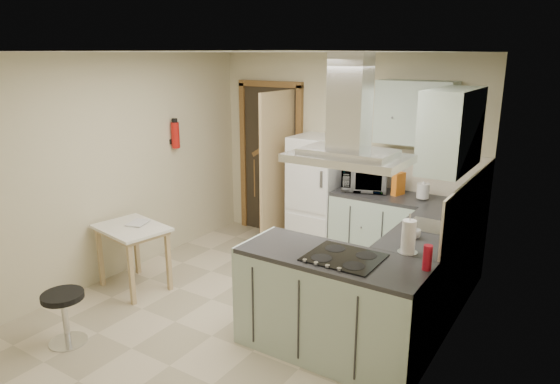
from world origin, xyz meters
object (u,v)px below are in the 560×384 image
Objects in this scene: extractor_hood at (348,158)px; drop_leaf_table at (134,257)px; microwave at (365,179)px; stool at (65,318)px; fridge at (317,195)px; bentwood_chair at (277,205)px; peninsula at (331,305)px.

extractor_hood is 2.82m from drop_leaf_table.
stool is at bearing -134.37° from microwave.
fridge reaches higher than microwave.
fridge is at bearing 75.38° from stool.
fridge is at bearing 70.95° from drop_leaf_table.
microwave is at bearing 0.93° from fridge.
stool is at bearing -72.27° from bentwood_chair.
peninsula is 3.20× the size of stool.
extractor_hood is at bearing -26.63° from bentwood_chair.
peninsula is 1.72× the size of extractor_hood.
extractor_hood is 2.21m from microwave.
microwave is (-0.69, 1.99, -0.67)m from extractor_hood.
bentwood_chair is at bearing 89.03° from drop_leaf_table.
peninsula reaches higher than stool.
extractor_hood is (0.10, 0.00, 1.27)m from peninsula.
extractor_hood is (1.32, -1.98, 0.97)m from fridge.
bentwood_chair is at bearing 133.85° from extractor_hood.
bentwood_chair is (-2.04, 2.12, -1.26)m from extractor_hood.
bentwood_chair is (0.43, 2.17, 0.11)m from drop_leaf_table.
fridge is 2.86× the size of microwave.
peninsula is 2.37m from drop_leaf_table.
fridge is at bearing 8.50° from bentwood_chair.
fridge is 1.62× the size of bentwood_chair.
extractor_hood is 1.19× the size of drop_leaf_table.
microwave is at bearing 106.62° from peninsula.
fridge is 0.97× the size of peninsula.
stool is (-0.10, -3.25, -0.22)m from bentwood_chair.
peninsula is at bearing -92.95° from microwave.
microwave is at bearing 65.19° from stool.
microwave is (-0.59, 1.99, 0.60)m from peninsula.
stool is at bearing -150.97° from peninsula.
fridge is at bearing 161.37° from microwave.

